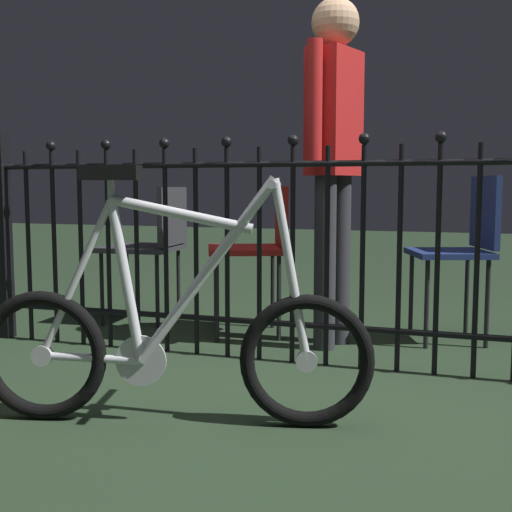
{
  "coord_description": "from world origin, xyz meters",
  "views": [
    {
      "loc": [
        0.68,
        -2.27,
        0.83
      ],
      "look_at": [
        -0.16,
        0.2,
        0.55
      ],
      "focal_mm": 46.5,
      "sensor_mm": 36.0,
      "label": 1
    }
  ],
  "objects": [
    {
      "name": "chair_navy",
      "position": [
        0.6,
        1.38,
        0.54
      ],
      "size": [
        0.5,
        0.5,
        0.88
      ],
      "color": "black",
      "rests_on": "ground"
    },
    {
      "name": "person_visitor",
      "position": [
        -0.03,
        1.05,
        1.06
      ],
      "size": [
        0.26,
        0.46,
        1.75
      ],
      "color": "#2D2D33",
      "rests_on": "ground"
    },
    {
      "name": "chair_charcoal",
      "position": [
        -1.19,
        1.3,
        0.51
      ],
      "size": [
        0.48,
        0.47,
        0.82
      ],
      "color": "black",
      "rests_on": "ground"
    },
    {
      "name": "bicycle",
      "position": [
        -0.32,
        -0.23,
        0.3
      ],
      "size": [
        1.36,
        0.48,
        0.9
      ],
      "color": "black",
      "rests_on": "ground"
    },
    {
      "name": "iron_fence",
      "position": [
        -0.06,
        0.68,
        0.56
      ],
      "size": [
        3.6,
        0.07,
        1.11
      ],
      "color": "black",
      "rests_on": "ground"
    },
    {
      "name": "ground_plane",
      "position": [
        0.0,
        0.0,
        0.0
      ],
      "size": [
        20.0,
        20.0,
        0.0
      ],
      "primitive_type": "plane",
      "color": "#243622"
    },
    {
      "name": "chair_red",
      "position": [
        -0.47,
        1.19,
        0.52
      ],
      "size": [
        0.54,
        0.54,
        0.83
      ],
      "color": "black",
      "rests_on": "ground"
    }
  ]
}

